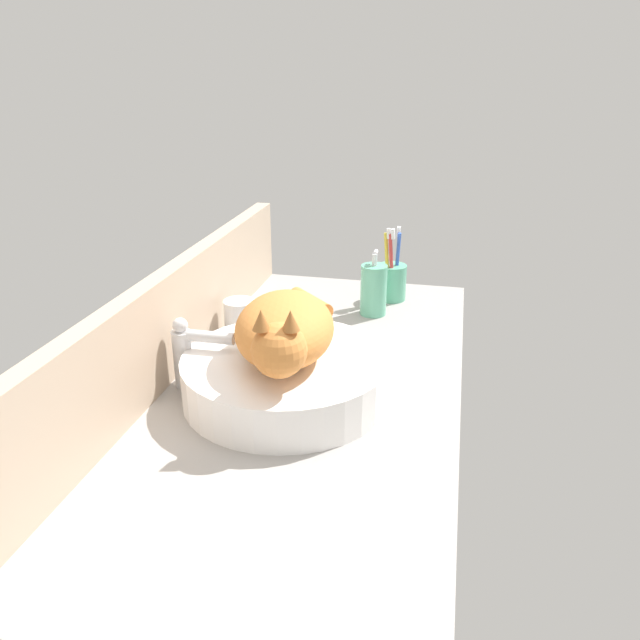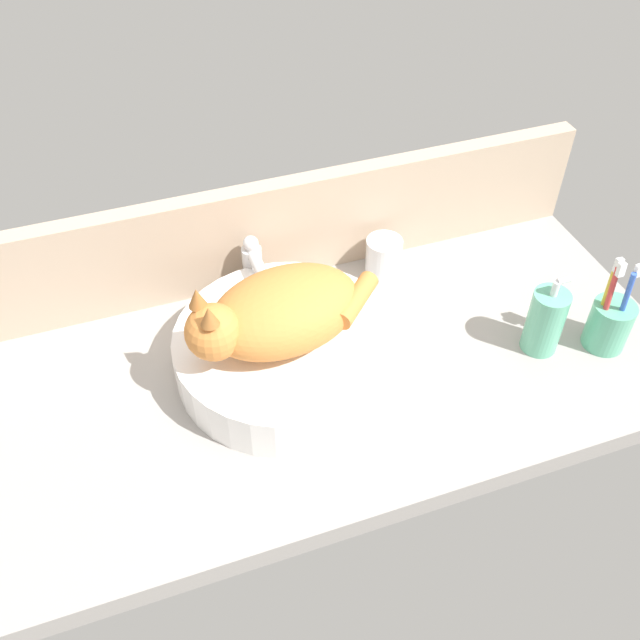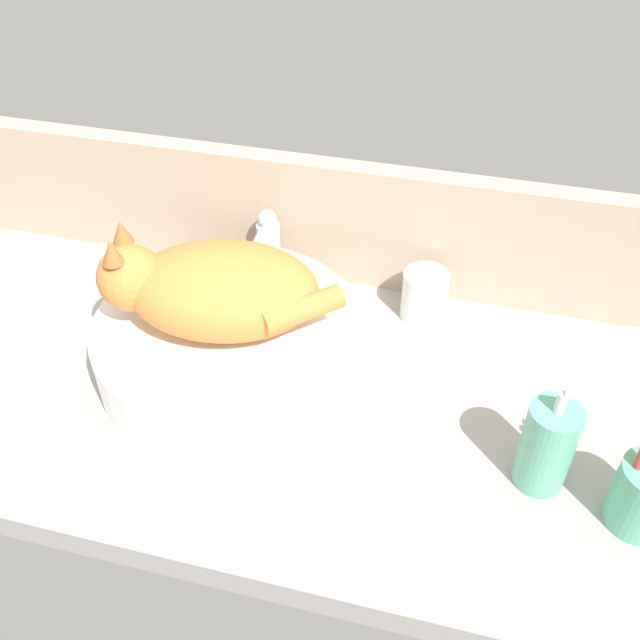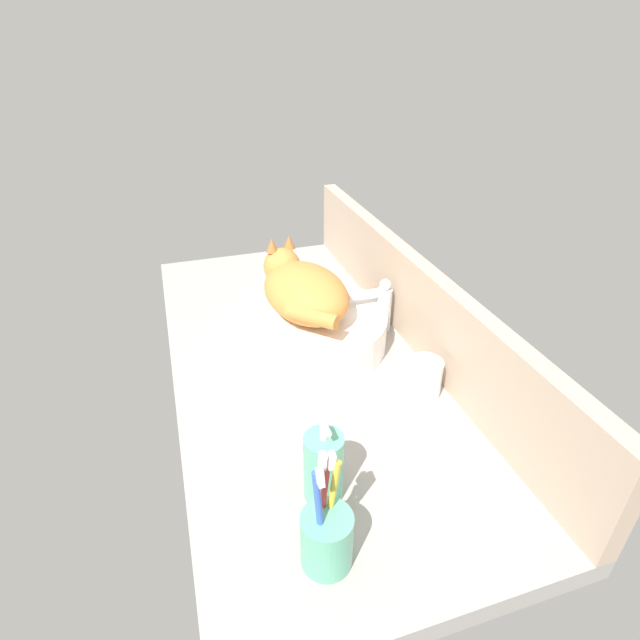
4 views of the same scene
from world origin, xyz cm
name	(u,v)px [view 1 (image 1 of 4)]	position (x,y,z in cm)	size (l,w,h in cm)	color
ground_plane	(306,394)	(0.00, 0.00, -2.00)	(121.79, 56.72, 4.00)	#9E9993
backsplash_panel	(169,323)	(0.00, 26.56, 10.08)	(121.79, 3.60, 20.16)	tan
sink_basin	(286,377)	(-5.10, 2.39, 3.94)	(36.79, 36.79, 7.87)	white
cat	(284,330)	(-6.43, 2.07, 13.63)	(32.26, 21.19, 14.00)	orange
faucet	(188,351)	(-5.31, 20.63, 7.30)	(3.60, 11.81, 13.60)	silver
soap_dispenser	(374,290)	(37.47, -7.24, 6.13)	(6.20, 6.20, 15.36)	#60B793
toothbrush_cup	(392,280)	(48.33, -10.33, 5.00)	(7.22, 7.22, 18.68)	#5BB28E
water_glass	(240,319)	(19.61, 19.70, 3.34)	(6.86, 6.86, 7.77)	white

